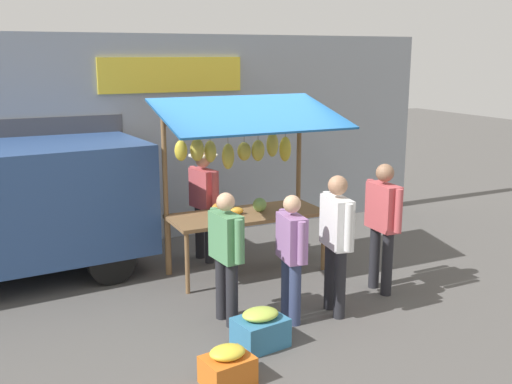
# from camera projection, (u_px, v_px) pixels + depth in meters

# --- Properties ---
(ground_plane) EXTENTS (40.00, 40.00, 0.00)m
(ground_plane) POSITION_uv_depth(u_px,v_px,m) (247.00, 272.00, 8.76)
(ground_plane) COLOR #514F4C
(street_backdrop) EXTENTS (9.00, 0.30, 3.40)m
(street_backdrop) POSITION_uv_depth(u_px,v_px,m) (190.00, 137.00, 10.29)
(street_backdrop) COLOR #8C939E
(street_backdrop) RESTS_ON ground
(market_stall) EXTENTS (2.50, 1.46, 2.50)m
(market_stall) POSITION_uv_depth(u_px,v_px,m) (244.00, 165.00, 8.48)
(market_stall) COLOR brown
(market_stall) RESTS_ON ground
(vendor_with_sunhat) EXTENTS (0.43, 0.70, 1.67)m
(vendor_with_sunhat) POSITION_uv_depth(u_px,v_px,m) (204.00, 197.00, 9.04)
(vendor_with_sunhat) COLOR #232328
(vendor_with_sunhat) RESTS_ON ground
(shopper_with_shopping_bag) EXTENTS (0.26, 0.67, 1.56)m
(shopper_with_shopping_bag) POSITION_uv_depth(u_px,v_px,m) (226.00, 249.00, 6.93)
(shopper_with_shopping_bag) COLOR #232328
(shopper_with_shopping_bag) RESTS_ON ground
(shopper_with_ponytail) EXTENTS (0.27, 0.66, 1.52)m
(shopper_with_ponytail) POSITION_uv_depth(u_px,v_px,m) (291.00, 250.00, 6.99)
(shopper_with_ponytail) COLOR navy
(shopper_with_ponytail) RESTS_ON ground
(shopper_in_striped_shirt) EXTENTS (0.24, 0.72, 1.72)m
(shopper_in_striped_shirt) POSITION_uv_depth(u_px,v_px,m) (383.00, 218.00, 7.84)
(shopper_in_striped_shirt) COLOR #232328
(shopper_in_striped_shirt) RESTS_ON ground
(shopper_in_grey_tee) EXTENTS (0.29, 0.72, 1.71)m
(shopper_in_grey_tee) POSITION_uv_depth(u_px,v_px,m) (336.00, 234.00, 7.15)
(shopper_in_grey_tee) COLOR #232328
(shopper_in_grey_tee) RESTS_ON ground
(produce_crate_near) EXTENTS (0.52, 0.44, 0.38)m
(produce_crate_near) POSITION_uv_depth(u_px,v_px,m) (228.00, 366.00, 5.77)
(produce_crate_near) COLOR #D1661E
(produce_crate_near) RESTS_ON ground
(produce_crate_side) EXTENTS (0.59, 0.50, 0.43)m
(produce_crate_side) POSITION_uv_depth(u_px,v_px,m) (260.00, 329.00, 6.50)
(produce_crate_side) COLOR teal
(produce_crate_side) RESTS_ON ground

